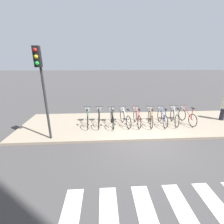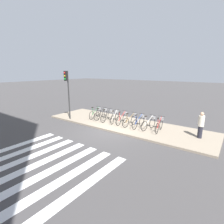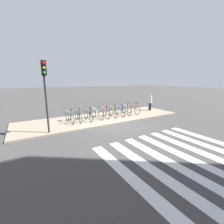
{
  "view_description": "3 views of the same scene",
  "coord_description": "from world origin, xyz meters",
  "px_view_note": "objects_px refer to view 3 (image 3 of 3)",
  "views": [
    {
      "loc": [
        -1.88,
        -5.89,
        3.43
      ],
      "look_at": [
        -1.43,
        1.41,
        0.96
      ],
      "focal_mm": 24.0,
      "sensor_mm": 36.0,
      "label": 1
    },
    {
      "loc": [
        6.7,
        -8.85,
        4.0
      ],
      "look_at": [
        -0.0,
        0.35,
        1.29
      ],
      "focal_mm": 28.0,
      "sensor_mm": 36.0,
      "label": 2
    },
    {
      "loc": [
        -5.35,
        -8.34,
        3.01
      ],
      "look_at": [
        0.21,
        0.95,
        0.69
      ],
      "focal_mm": 24.0,
      "sensor_mm": 36.0,
      "label": 3
    }
  ],
  "objects_px": {
    "parked_bicycle_5": "(112,111)",
    "parked_bicycle_6": "(119,110)",
    "parked_bicycle_4": "(104,112)",
    "pedestrian": "(150,102)",
    "parked_bicycle_2": "(88,114)",
    "parked_bicycle_1": "(78,115)",
    "traffic_light": "(45,83)",
    "parked_bicycle_3": "(96,113)",
    "parked_bicycle_7": "(126,109)",
    "parked_bicycle_0": "(69,116)",
    "parked_bicycle_8": "(132,109)"
  },
  "relations": [
    {
      "from": "parked_bicycle_3",
      "to": "parked_bicycle_7",
      "type": "height_order",
      "value": "same"
    },
    {
      "from": "parked_bicycle_3",
      "to": "parked_bicycle_8",
      "type": "relative_size",
      "value": 0.98
    },
    {
      "from": "parked_bicycle_2",
      "to": "parked_bicycle_5",
      "type": "distance_m",
      "value": 2.11
    },
    {
      "from": "parked_bicycle_6",
      "to": "parked_bicycle_4",
      "type": "bearing_deg",
      "value": 177.6
    },
    {
      "from": "parked_bicycle_0",
      "to": "parked_bicycle_8",
      "type": "xyz_separation_m",
      "value": [
        5.54,
        -0.02,
        0.0
      ]
    },
    {
      "from": "pedestrian",
      "to": "parked_bicycle_3",
      "type": "bearing_deg",
      "value": -176.95
    },
    {
      "from": "parked_bicycle_8",
      "to": "traffic_light",
      "type": "bearing_deg",
      "value": -167.66
    },
    {
      "from": "parked_bicycle_7",
      "to": "parked_bicycle_8",
      "type": "distance_m",
      "value": 0.72
    },
    {
      "from": "pedestrian",
      "to": "parked_bicycle_7",
      "type": "bearing_deg",
      "value": -174.63
    },
    {
      "from": "parked_bicycle_1",
      "to": "parked_bicycle_7",
      "type": "distance_m",
      "value": 4.2
    },
    {
      "from": "parked_bicycle_5",
      "to": "parked_bicycle_8",
      "type": "xyz_separation_m",
      "value": [
        2.1,
        0.11,
        0.0
      ]
    },
    {
      "from": "parked_bicycle_6",
      "to": "parked_bicycle_7",
      "type": "relative_size",
      "value": 1.01
    },
    {
      "from": "parked_bicycle_2",
      "to": "traffic_light",
      "type": "distance_m",
      "value": 3.97
    },
    {
      "from": "parked_bicycle_5",
      "to": "pedestrian",
      "type": "bearing_deg",
      "value": 4.71
    },
    {
      "from": "parked_bicycle_8",
      "to": "pedestrian",
      "type": "bearing_deg",
      "value": 6.29
    },
    {
      "from": "parked_bicycle_3",
      "to": "parked_bicycle_6",
      "type": "relative_size",
      "value": 0.98
    },
    {
      "from": "parked_bicycle_7",
      "to": "parked_bicycle_6",
      "type": "bearing_deg",
      "value": -174.54
    },
    {
      "from": "parked_bicycle_1",
      "to": "parked_bicycle_5",
      "type": "bearing_deg",
      "value": -2.59
    },
    {
      "from": "parked_bicycle_0",
      "to": "pedestrian",
      "type": "xyz_separation_m",
      "value": [
        7.91,
        0.24,
        0.37
      ]
    },
    {
      "from": "parked_bicycle_2",
      "to": "traffic_light",
      "type": "xyz_separation_m",
      "value": [
        -2.87,
        -1.45,
        2.32
      ]
    },
    {
      "from": "parked_bicycle_5",
      "to": "parked_bicycle_7",
      "type": "relative_size",
      "value": 1.0
    },
    {
      "from": "pedestrian",
      "to": "parked_bicycle_6",
      "type": "bearing_deg",
      "value": -174.61
    },
    {
      "from": "parked_bicycle_1",
      "to": "traffic_light",
      "type": "xyz_separation_m",
      "value": [
        -2.17,
        -1.57,
        2.32
      ]
    },
    {
      "from": "parked_bicycle_2",
      "to": "parked_bicycle_1",
      "type": "bearing_deg",
      "value": 170.43
    },
    {
      "from": "parked_bicycle_3",
      "to": "parked_bicycle_1",
      "type": "bearing_deg",
      "value": 177.03
    },
    {
      "from": "parked_bicycle_1",
      "to": "parked_bicycle_8",
      "type": "bearing_deg",
      "value": -0.23
    },
    {
      "from": "parked_bicycle_4",
      "to": "parked_bicycle_2",
      "type": "bearing_deg",
      "value": -177.52
    },
    {
      "from": "parked_bicycle_4",
      "to": "parked_bicycle_8",
      "type": "distance_m",
      "value": 2.85
    },
    {
      "from": "parked_bicycle_5",
      "to": "parked_bicycle_8",
      "type": "height_order",
      "value": "same"
    },
    {
      "from": "parked_bicycle_3",
      "to": "parked_bicycle_5",
      "type": "distance_m",
      "value": 1.42
    },
    {
      "from": "parked_bicycle_7",
      "to": "parked_bicycle_2",
      "type": "bearing_deg",
      "value": -178.85
    },
    {
      "from": "parked_bicycle_3",
      "to": "parked_bicycle_6",
      "type": "bearing_deg",
      "value": -1.27
    },
    {
      "from": "parked_bicycle_0",
      "to": "traffic_light",
      "type": "height_order",
      "value": "traffic_light"
    },
    {
      "from": "parked_bicycle_4",
      "to": "pedestrian",
      "type": "distance_m",
      "value": 5.24
    },
    {
      "from": "parked_bicycle_1",
      "to": "parked_bicycle_7",
      "type": "height_order",
      "value": "same"
    },
    {
      "from": "parked_bicycle_8",
      "to": "pedestrian",
      "type": "distance_m",
      "value": 2.41
    },
    {
      "from": "parked_bicycle_2",
      "to": "parked_bicycle_7",
      "type": "relative_size",
      "value": 1.01
    },
    {
      "from": "parked_bicycle_4",
      "to": "parked_bicycle_6",
      "type": "height_order",
      "value": "same"
    },
    {
      "from": "parked_bicycle_0",
      "to": "parked_bicycle_4",
      "type": "bearing_deg",
      "value": -1.37
    },
    {
      "from": "parked_bicycle_0",
      "to": "traffic_light",
      "type": "relative_size",
      "value": 0.42
    },
    {
      "from": "parked_bicycle_5",
      "to": "parked_bicycle_6",
      "type": "xyz_separation_m",
      "value": [
        0.66,
        0.01,
        0.0
      ]
    },
    {
      "from": "parked_bicycle_0",
      "to": "parked_bicycle_7",
      "type": "xyz_separation_m",
      "value": [
        4.82,
        -0.05,
        0.0
      ]
    },
    {
      "from": "traffic_light",
      "to": "parked_bicycle_0",
      "type": "bearing_deg",
      "value": 45.5
    },
    {
      "from": "parked_bicycle_3",
      "to": "pedestrian",
      "type": "xyz_separation_m",
      "value": [
        5.89,
        0.31,
        0.37
      ]
    },
    {
      "from": "parked_bicycle_4",
      "to": "parked_bicycle_6",
      "type": "relative_size",
      "value": 1.0
    },
    {
      "from": "parked_bicycle_1",
      "to": "parked_bicycle_4",
      "type": "height_order",
      "value": "same"
    },
    {
      "from": "parked_bicycle_1",
      "to": "parked_bicycle_6",
      "type": "height_order",
      "value": "same"
    },
    {
      "from": "parked_bicycle_2",
      "to": "traffic_light",
      "type": "bearing_deg",
      "value": -153.21
    },
    {
      "from": "parked_bicycle_1",
      "to": "parked_bicycle_3",
      "type": "height_order",
      "value": "same"
    },
    {
      "from": "parked_bicycle_7",
      "to": "parked_bicycle_8",
      "type": "height_order",
      "value": "same"
    }
  ]
}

